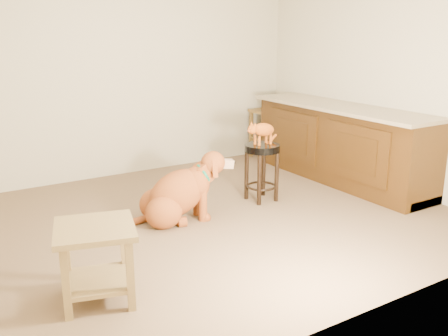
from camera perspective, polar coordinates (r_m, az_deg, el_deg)
floor at (r=5.03m, az=-0.68°, el=-5.67°), size 4.50×4.00×0.01m
room_shell at (r=4.69m, az=-0.74°, el=13.78°), size 4.54×4.04×2.62m
cabinet_run at (r=6.30m, az=13.15°, el=2.50°), size 0.70×2.56×0.94m
padded_stool at (r=5.42m, az=4.34°, el=0.82°), size 0.38×0.38×0.63m
wood_stool at (r=7.28m, az=4.80°, el=4.03°), size 0.39×0.39×0.70m
side_table at (r=3.56m, az=-14.40°, el=-9.26°), size 0.65×0.65×0.55m
golden_retriever at (r=4.89m, az=-5.26°, el=-3.05°), size 1.11×0.61×0.72m
tabby_kitten at (r=5.33m, az=4.32°, el=4.30°), size 0.46×0.17×0.29m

